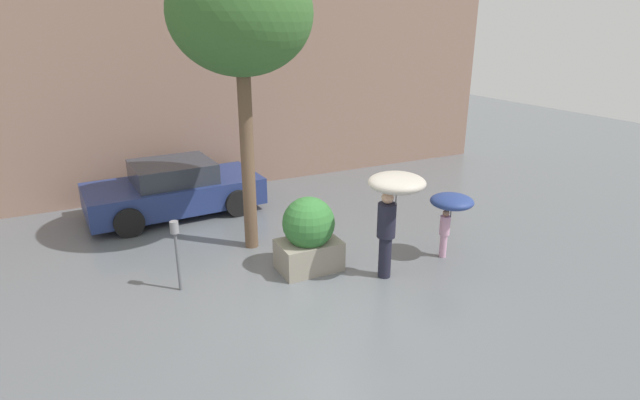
% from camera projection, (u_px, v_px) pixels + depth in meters
% --- Properties ---
extents(ground_plane, '(40.00, 40.00, 0.00)m').
position_uv_depth(ground_plane, '(303.00, 301.00, 8.03)').
color(ground_plane, slate).
extents(building_facade, '(18.00, 0.30, 6.00)m').
position_uv_depth(building_facade, '(194.00, 75.00, 12.51)').
color(building_facade, '#8C6B5B').
rests_on(building_facade, ground).
extents(planter_box, '(1.10, 0.94, 1.37)m').
position_uv_depth(planter_box, '(309.00, 235.00, 8.87)').
color(planter_box, gray).
rests_on(planter_box, ground).
extents(person_adult, '(0.96, 0.96, 1.91)m').
position_uv_depth(person_adult, '(394.00, 197.00, 8.28)').
color(person_adult, '#1E1E2D').
rests_on(person_adult, ground).
extents(person_child, '(0.80, 0.80, 1.27)m').
position_uv_depth(person_child, '(451.00, 205.00, 9.18)').
color(person_child, '#D199B7').
rests_on(person_child, ground).
extents(parked_car_near, '(4.00, 2.22, 1.24)m').
position_uv_depth(parked_car_near, '(174.00, 189.00, 11.61)').
color(parked_car_near, navy).
rests_on(parked_car_near, ground).
extents(street_tree, '(2.53, 2.53, 5.47)m').
position_uv_depth(street_tree, '(240.00, 16.00, 8.57)').
color(street_tree, brown).
rests_on(street_tree, ground).
extents(parking_meter, '(0.14, 0.14, 1.24)m').
position_uv_depth(parking_meter, '(176.00, 241.00, 8.07)').
color(parking_meter, '#595B60').
rests_on(parking_meter, ground).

